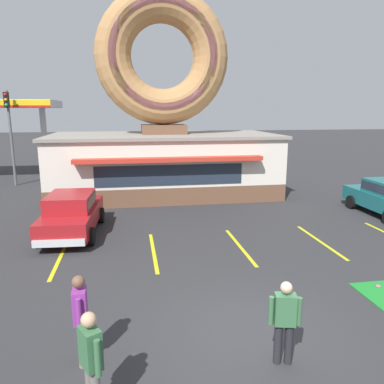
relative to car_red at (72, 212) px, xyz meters
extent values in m
plane|color=#2D2D30|center=(4.63, -7.34, -0.87)|extent=(160.00, 160.00, 0.00)
cube|color=brown|center=(4.13, 6.66, -0.42)|extent=(12.00, 6.00, 0.90)
cube|color=silver|center=(4.13, 6.66, 1.18)|extent=(12.00, 6.00, 2.30)
cube|color=gray|center=(4.13, 6.66, 2.41)|extent=(12.30, 6.30, 0.16)
cube|color=red|center=(4.13, 3.36, 1.48)|extent=(9.00, 0.60, 0.20)
cube|color=#232D3D|center=(4.13, 3.64, 0.68)|extent=(7.20, 0.03, 1.00)
cube|color=brown|center=(4.13, 6.66, 2.74)|extent=(2.40, 1.80, 0.50)
torus|color=#B27F4C|center=(4.13, 6.66, 6.54)|extent=(7.10, 1.90, 7.10)
torus|color=#D8728C|center=(4.13, 6.23, 6.54)|extent=(6.25, 1.05, 6.24)
torus|color=#D8667F|center=(8.65, -5.95, -0.82)|extent=(0.13, 0.13, 0.04)
cube|color=silver|center=(13.57, 2.62, -0.45)|extent=(1.67, 0.11, 0.24)
cylinder|color=black|center=(12.69, 1.76, -0.55)|extent=(0.22, 0.64, 0.64)
cylinder|color=black|center=(14.45, 1.76, -0.55)|extent=(0.22, 0.64, 0.64)
cube|color=maroon|center=(0.00, 0.05, -0.21)|extent=(2.01, 4.49, 0.68)
cube|color=maroon|center=(-0.01, -0.10, 0.43)|extent=(1.68, 2.19, 0.60)
cube|color=#232D3D|center=(-0.01, -0.10, 0.45)|extent=(1.70, 2.10, 0.36)
cube|color=silver|center=(0.13, 2.28, -0.45)|extent=(1.67, 0.20, 0.24)
cube|color=silver|center=(-0.12, -2.17, -0.45)|extent=(1.67, 0.20, 0.24)
cylinder|color=black|center=(-0.80, 1.47, -0.55)|extent=(0.26, 0.65, 0.64)
cylinder|color=black|center=(0.96, 1.36, -0.55)|extent=(0.26, 0.65, 0.64)
cylinder|color=black|center=(-0.95, -1.26, -0.55)|extent=(0.26, 0.65, 0.64)
cylinder|color=black|center=(0.80, -1.36, -0.55)|extent=(0.26, 0.65, 0.64)
cylinder|color=#7F7056|center=(1.26, -7.69, -0.44)|extent=(0.15, 0.15, 0.86)
cylinder|color=#7F7056|center=(1.26, -7.89, -0.44)|extent=(0.15, 0.15, 0.86)
cube|color=#8C3393|center=(1.26, -7.79, 0.31)|extent=(0.26, 0.39, 0.63)
cylinder|color=#8C3393|center=(1.25, -7.54, 0.27)|extent=(0.10, 0.10, 0.58)
cylinder|color=#8C3393|center=(1.27, -8.04, 0.27)|extent=(0.10, 0.10, 0.58)
sphere|color=brown|center=(1.26, -7.79, 0.77)|extent=(0.23, 0.23, 0.23)
cube|color=#386B42|center=(1.57, -9.09, 0.31)|extent=(0.39, 0.45, 0.63)
cylinder|color=#386B42|center=(1.69, -9.31, 0.27)|extent=(0.10, 0.10, 0.58)
cylinder|color=#386B42|center=(1.45, -8.88, 0.27)|extent=(0.10, 0.10, 0.58)
sphere|color=tan|center=(1.57, -9.09, 0.77)|extent=(0.23, 0.23, 0.23)
cylinder|color=#232328|center=(4.83, -8.37, -0.47)|extent=(0.15, 0.15, 0.80)
cylinder|color=#232328|center=(5.03, -8.42, -0.47)|extent=(0.15, 0.15, 0.80)
cube|color=#386B42|center=(4.93, -8.39, 0.22)|extent=(0.42, 0.32, 0.59)
cylinder|color=#386B42|center=(4.69, -8.34, 0.19)|extent=(0.10, 0.10, 0.54)
cylinder|color=#386B42|center=(5.17, -8.45, 0.19)|extent=(0.10, 0.10, 0.54)
sphere|color=beige|center=(4.93, -8.39, 0.65)|extent=(0.21, 0.21, 0.21)
cylinder|color=#51565B|center=(-1.67, 3.97, -0.40)|extent=(0.56, 0.56, 0.95)
torus|color=#303437|center=(-1.67, 3.97, 0.08)|extent=(0.57, 0.57, 0.05)
cylinder|color=#595B60|center=(-4.92, 10.48, 2.03)|extent=(0.16, 0.16, 5.80)
cube|color=black|center=(-4.92, 10.30, 4.38)|extent=(0.28, 0.24, 0.90)
sphere|color=red|center=(-4.92, 10.18, 4.68)|extent=(0.18, 0.18, 0.18)
sphere|color=orange|center=(-4.92, 10.18, 4.38)|extent=(0.18, 0.18, 0.18)
sphere|color=green|center=(-4.92, 10.18, 4.08)|extent=(0.18, 0.18, 0.18)
cylinder|color=silver|center=(-3.54, 13.18, 1.53)|extent=(0.40, 0.40, 4.80)
cube|color=yellow|center=(-0.08, -2.34, -0.87)|extent=(0.12, 3.60, 0.01)
cube|color=yellow|center=(2.92, -2.34, -0.87)|extent=(0.12, 3.60, 0.01)
cube|color=yellow|center=(5.92, -2.34, -0.87)|extent=(0.12, 3.60, 0.01)
cube|color=yellow|center=(8.92, -2.34, -0.87)|extent=(0.12, 3.60, 0.01)
camera|label=1|loc=(2.25, -14.20, 3.75)|focal=35.00mm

